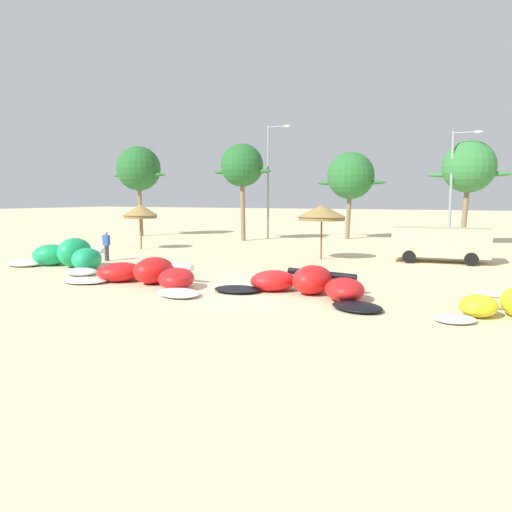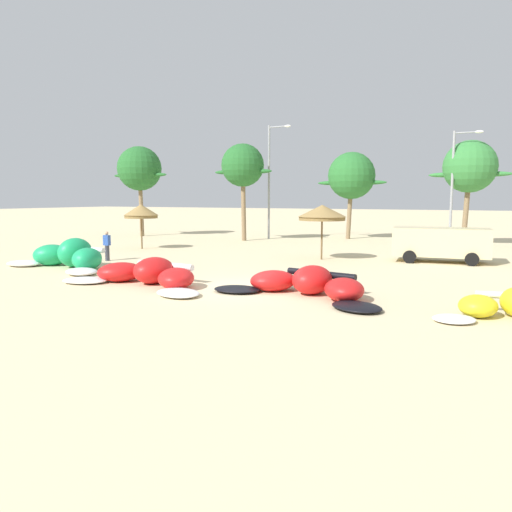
# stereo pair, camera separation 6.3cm
# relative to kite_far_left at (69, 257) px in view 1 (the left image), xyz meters

# --- Properties ---
(ground_plane) EXTENTS (260.00, 260.00, 0.00)m
(ground_plane) POSITION_rel_kite_far_left_xyz_m (10.18, -0.98, -0.56)
(ground_plane) COLOR beige
(kite_far_left) EXTENTS (6.84, 3.69, 1.46)m
(kite_far_left) POSITION_rel_kite_far_left_xyz_m (0.00, 0.00, 0.00)
(kite_far_left) COLOR white
(kite_far_left) RESTS_ON ground
(kite_left) EXTENTS (7.14, 3.64, 1.07)m
(kite_left) POSITION_rel_kite_far_left_xyz_m (6.53, -2.07, -0.15)
(kite_left) COLOR white
(kite_left) RESTS_ON ground
(kite_left_of_center) EXTENTS (6.74, 3.77, 1.04)m
(kite_left_of_center) POSITION_rel_kite_far_left_xyz_m (12.96, -1.25, -0.16)
(kite_left_of_center) COLOR black
(kite_left_of_center) RESTS_ON ground
(beach_umbrella_near_van) EXTENTS (2.31, 2.31, 3.00)m
(beach_umbrella_near_van) POSITION_rel_kite_far_left_xyz_m (-2.70, 8.77, 1.98)
(beach_umbrella_near_van) COLOR brown
(beach_umbrella_near_van) RESTS_ON ground
(beach_umbrella_middle) EXTENTS (2.69, 2.69, 3.05)m
(beach_umbrella_middle) POSITION_rel_kite_far_left_xyz_m (10.09, 8.68, 2.06)
(beach_umbrella_middle) COLOR brown
(beach_umbrella_middle) RESTS_ON ground
(parked_car_second) EXTENTS (5.06, 2.63, 1.84)m
(parked_car_second) POSITION_rel_kite_far_left_xyz_m (16.06, 10.43, 0.53)
(parked_car_second) COLOR beige
(parked_car_second) RESTS_ON ground
(person_near_kites) EXTENTS (0.36, 0.24, 1.62)m
(person_near_kites) POSITION_rel_kite_far_left_xyz_m (-0.27, 2.91, 0.26)
(person_near_kites) COLOR #383842
(person_near_kites) RESTS_ON ground
(palm_leftmost) EXTENTS (5.89, 3.93, 8.00)m
(palm_leftmost) POSITION_rel_kite_far_left_xyz_m (-10.14, 17.68, 5.43)
(palm_leftmost) COLOR #7F6647
(palm_leftmost) RESTS_ON ground
(palm_left) EXTENTS (5.11, 3.40, 7.71)m
(palm_left) POSITION_rel_kite_far_left_xyz_m (0.40, 17.52, 5.38)
(palm_left) COLOR #7F6647
(palm_left) RESTS_ON ground
(palm_left_of_gap) EXTENTS (5.82, 3.88, 7.20)m
(palm_left_of_gap) POSITION_rel_kite_far_left_xyz_m (7.73, 22.92, 4.66)
(palm_left_of_gap) COLOR #7F6647
(palm_left_of_gap) RESTS_ON ground
(palm_center_left) EXTENTS (5.55, 3.70, 7.49)m
(palm_center_left) POSITION_rel_kite_far_left_xyz_m (16.83, 20.91, 5.03)
(palm_center_left) COLOR #7F6647
(palm_center_left) RESTS_ON ground
(lamppost_west) EXTENTS (2.01, 0.24, 9.32)m
(lamppost_west) POSITION_rel_kite_far_left_xyz_m (1.76, 19.90, 4.67)
(lamppost_west) COLOR gray
(lamppost_west) RESTS_ON ground
(lamppost_west_center) EXTENTS (1.92, 0.24, 8.01)m
(lamppost_west_center) POSITION_rel_kite_far_left_xyz_m (16.00, 19.56, 3.99)
(lamppost_west_center) COLOR gray
(lamppost_west_center) RESTS_ON ground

